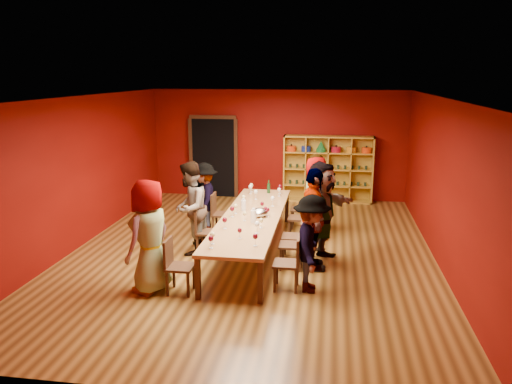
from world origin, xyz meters
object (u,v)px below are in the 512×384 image
Objects in this scene: spittoon_bowl at (259,213)px; wine_bottle at (269,188)px; shelving_unit at (328,166)px; person_right_4 at (318,192)px; tasting_table at (252,218)px; person_right_3 at (315,198)px; person_left_0 at (149,236)px; chair_person_left_2 at (204,229)px; chair_person_right_1 at (296,242)px; chair_person_right_3 at (302,215)px; person_right_0 at (311,244)px; chair_person_left_0 at (175,263)px; person_left_3 at (205,198)px; person_right_2 at (321,212)px; chair_person_right_2 at (298,234)px; chair_person_left_3 at (219,211)px; person_left_2 at (190,208)px; person_right_1 at (314,220)px; chair_person_right_4 at (304,207)px; chair_person_right_0 at (291,260)px.

wine_bottle is (-0.07, 1.93, 0.04)m from spittoon_bowl.
shelving_unit is 2.56m from person_right_4.
tasting_table is 1.60m from person_right_3.
shelving_unit is at bearing 74.00° from spittoon_bowl.
person_left_0 is 1.90m from chair_person_left_2.
person_left_0 is 5.98× the size of wine_bottle.
chair_person_right_1 is 1.00× the size of chair_person_right_3.
person_right_4 is (2.53, 3.74, -0.07)m from person_left_0.
person_left_0 is 1.16× the size of person_right_0.
person_right_4 is (0.30, 0.71, 0.36)m from chair_person_right_3.
person_right_4 reaches higher than tasting_table.
person_left_0 is (-0.41, 0.00, 0.42)m from chair_person_left_0.
person_right_4 is (0.02, 0.71, -0.03)m from person_right_3.
person_right_0 is at bearing -83.25° from chair_person_right_3.
tasting_table is 2.56× the size of person_right_3.
person_right_3 is (2.40, -0.04, 0.10)m from person_left_3.
chair_person_right_3 is at bearing 66.02° from person_right_3.
person_right_2 is at bearing 142.89° from person_left_0.
person_right_3 is (0.28, 1.25, 0.38)m from chair_person_right_2.
chair_person_left_3 is 1.00× the size of chair_person_right_3.
chair_person_right_3 is at bearing 162.75° from person_left_0.
chair_person_left_0 is at bearing -144.43° from chair_person_right_1.
person_left_3 reaches higher than wine_bottle.
chair_person_right_2 is at bearing -68.64° from wine_bottle.
person_right_2 reaches higher than tasting_table.
person_left_0 is 3.07m from person_left_3.
person_left_2 is 1.03× the size of person_right_3.
shelving_unit is at bearing -9.96° from person_right_4.
spittoon_bowl is (-1.03, -1.08, -0.05)m from person_right_3.
person_left_3 is at bearing 137.94° from tasting_table.
tasting_table is 0.20m from spittoon_bowl.
wine_bottle is (-0.82, 2.10, 0.37)m from chair_person_right_2.
chair_person_right_3 is at bearing 151.58° from person_right_4.
person_right_2 reaches higher than person_right_1.
wine_bottle reaches higher than chair_person_right_2.
chair_person_right_4 is at bearing -100.81° from shelving_unit.
shelving_unit reaches higher than person_right_4.
chair_person_left_2 is at bearing 142.31° from chair_person_right_0.
person_right_0 is (2.54, 0.40, -0.13)m from person_left_0.
wine_bottle is at bearing 39.22° from chair_person_left_3.
shelving_unit is 1.27× the size of person_right_2.
chair_person_left_2 is 2.29m from person_right_2.
chair_person_right_3 is at bearing -1.17° from chair_person_left_3.
person_right_0 is at bearing -71.98° from wine_bottle.
person_right_1 reaches higher than chair_person_right_2.
person_left_2 is 0.95× the size of person_right_2.
spittoon_bowl is (1.37, -1.11, 0.05)m from person_left_3.
chair_person_left_0 is 2.89× the size of wine_bottle.
person_left_0 reaches higher than person_left_3.
tasting_table is 5.06× the size of chair_person_left_0.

